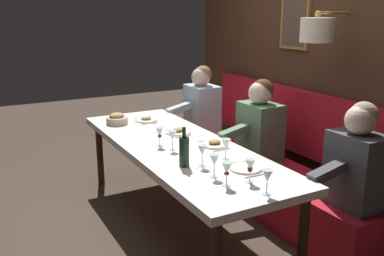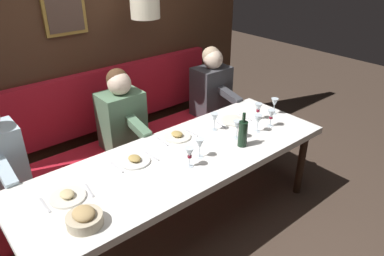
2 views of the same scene
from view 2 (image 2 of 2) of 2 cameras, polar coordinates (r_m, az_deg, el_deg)
ground_plane at (r=3.32m, az=-1.66°, el=-15.38°), size 12.00×12.00×0.00m
dining_table at (r=2.91m, az=-1.84°, el=-5.55°), size 0.90×2.63×0.74m
banquette_bench at (r=3.78m, az=-10.19°, el=-5.56°), size 0.52×2.83×0.45m
back_wall_panel at (r=3.81m, az=-16.13°, el=12.88°), size 0.59×4.03×2.90m
diner_nearest at (r=4.12m, az=3.12°, el=6.94°), size 0.60×0.40×0.79m
diner_near at (r=3.49m, az=-11.10°, el=2.47°), size 0.60×0.40×0.79m
place_setting_0 at (r=2.83m, az=-9.05°, el=-5.08°), size 0.24×0.31×0.05m
place_setting_1 at (r=2.57m, az=-19.09°, el=-10.17°), size 0.24×0.32×0.05m
place_setting_2 at (r=3.43m, az=6.54°, el=1.15°), size 0.24×0.32×0.01m
place_setting_3 at (r=3.14m, az=-2.39°, el=-1.24°), size 0.24×0.32×0.05m
wine_glass_0 at (r=2.80m, az=1.24°, el=-2.59°), size 0.07×0.07×0.16m
wine_glass_1 at (r=3.10m, az=7.17°, el=0.31°), size 0.07×0.07×0.16m
wine_glass_2 at (r=3.35m, az=12.43°, el=2.05°), size 0.07×0.07×0.16m
wine_glass_3 at (r=2.69m, az=-0.38°, el=-4.02°), size 0.07×0.07×0.16m
wine_glass_4 at (r=3.23m, az=10.40°, el=1.29°), size 0.07×0.07×0.16m
wine_glass_5 at (r=3.21m, az=3.56°, el=1.56°), size 0.07×0.07×0.16m
wine_glass_6 at (r=3.46m, az=10.44°, el=3.10°), size 0.07×0.07×0.16m
wine_glass_7 at (r=3.61m, az=12.93°, el=3.88°), size 0.07×0.07×0.16m
wine_bottle at (r=2.99m, az=8.04°, el=-0.84°), size 0.08×0.08×0.30m
bread_bowl at (r=2.31m, az=-16.64°, el=-13.51°), size 0.22×0.22×0.12m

